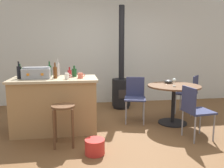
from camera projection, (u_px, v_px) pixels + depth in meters
name	position (u px, v px, depth m)	size (l,w,h in m)	color
ground_plane	(131.00, 134.00, 3.94)	(8.80, 8.80, 0.00)	brown
back_wall	(111.00, 51.00, 6.04)	(8.00, 0.10, 2.70)	beige
kitchen_island	(55.00, 104.00, 4.03)	(1.45, 0.78, 0.93)	#A37A4C
wooden_stool	(63.00, 115.00, 3.41)	(0.35, 0.35, 0.62)	brown
dining_table	(174.00, 94.00, 4.39)	(0.99, 0.99, 0.75)	black
folding_chair_near	(189.00, 91.00, 5.02)	(0.57, 0.57, 0.85)	navy
folding_chair_far	(135.00, 96.00, 4.54)	(0.49, 0.49, 0.87)	navy
folding_chair_left	(195.00, 109.00, 3.65)	(0.44, 0.44, 0.85)	navy
wood_stove	(121.00, 85.00, 5.52)	(0.44, 0.45, 2.39)	black
toolbox	(37.00, 73.00, 3.87)	(0.44, 0.29, 0.19)	gray
bottle_0	(20.00, 72.00, 4.12)	(0.07, 0.07, 0.23)	#194C23
bottle_1	(19.00, 72.00, 3.83)	(0.07, 0.07, 0.29)	black
bottle_2	(55.00, 72.00, 3.91)	(0.06, 0.06, 0.27)	#603314
bottle_3	(50.00, 71.00, 4.14)	(0.06, 0.06, 0.27)	#194C23
bottle_4	(74.00, 72.00, 4.13)	(0.08, 0.08, 0.20)	#194C23
bottle_5	(70.00, 73.00, 4.02)	(0.07, 0.07, 0.18)	maroon
bottle_6	(58.00, 69.00, 4.19)	(0.07, 0.07, 0.32)	#B7B2AD
cup_0	(67.00, 76.00, 3.80)	(0.11, 0.07, 0.10)	white
cup_1	(80.00, 76.00, 3.91)	(0.12, 0.09, 0.09)	#DB6651
wine_glass	(174.00, 80.00, 4.26)	(0.07, 0.07, 0.14)	silver
serving_bowl	(169.00, 81.00, 4.61)	(0.18, 0.18, 0.07)	#383838
plastic_bucket	(95.00, 147.00, 3.18)	(0.27, 0.27, 0.21)	red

